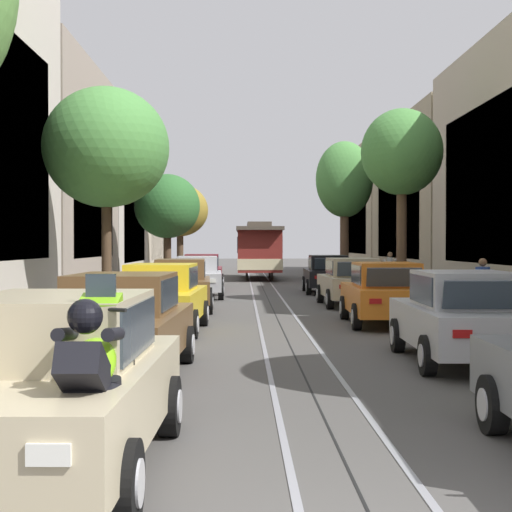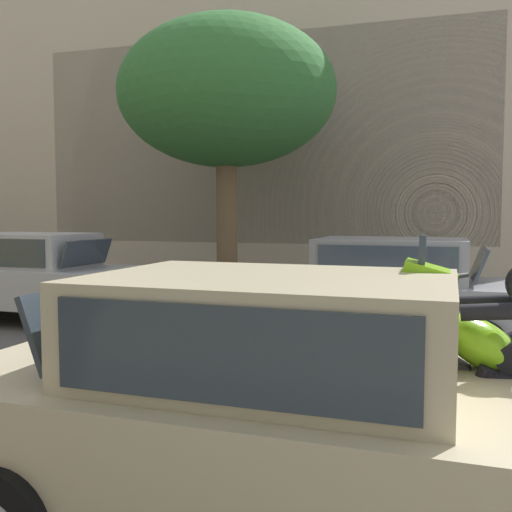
% 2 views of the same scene
% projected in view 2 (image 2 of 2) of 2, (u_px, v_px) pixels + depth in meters
% --- Properties ---
extents(parked_car_beige_near_left, '(2.08, 4.40, 1.58)m').
position_uv_depth(parked_car_beige_near_left, '(288.00, 408.00, 3.39)').
color(parked_car_beige_near_left, '#C1B28E').
rests_on(parked_car_beige_near_left, ground).
extents(parked_car_grey_near_right, '(2.05, 4.38, 1.58)m').
position_uv_depth(parked_car_grey_near_right, '(383.00, 292.00, 8.35)').
color(parked_car_grey_near_right, slate).
rests_on(parked_car_grey_near_right, ground).
extents(parked_car_silver_second_right, '(2.07, 4.39, 1.58)m').
position_uv_depth(parked_car_silver_second_right, '(26.00, 276.00, 10.45)').
color(parked_car_silver_second_right, '#B7B7BC').
rests_on(parked_car_silver_second_right, ground).
extents(street_tree_kerb_right_near, '(3.97, 4.26, 5.69)m').
position_uv_depth(street_tree_kerb_right_near, '(226.00, 95.00, 11.19)').
color(street_tree_kerb_right_near, brown).
rests_on(street_tree_kerb_right_near, ground).
extents(motorcycle_with_rider, '(0.50, 1.86, 1.81)m').
position_uv_depth(motorcycle_with_rider, '(491.00, 374.00, 3.57)').
color(motorcycle_with_rider, black).
rests_on(motorcycle_with_rider, ground).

